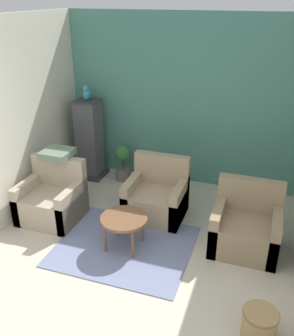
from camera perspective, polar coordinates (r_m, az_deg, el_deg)
name	(u,v)px	position (r m, az deg, el deg)	size (l,w,h in m)	color
ground_plane	(92,324)	(4.11, -8.42, -22.50)	(20.00, 20.00, 0.00)	beige
wall_back_accent	(182,102)	(6.24, 5.28, 9.97)	(4.00, 0.06, 2.79)	#4C897A
wall_left	(13,121)	(5.57, -19.69, 6.71)	(0.06, 3.42, 2.79)	beige
area_rug	(125,246)	(5.02, -3.42, -11.75)	(1.72, 1.46, 0.01)	slate
coffee_table	(124,221)	(4.80, -3.54, -8.00)	(0.60, 0.60, 0.45)	brown
armchair_left	(52,200)	(5.62, -14.23, -4.82)	(0.83, 0.74, 0.87)	tan
armchair_right	(246,229)	(5.00, 14.78, -8.92)	(0.83, 0.74, 0.87)	#8E7A5B
armchair_middle	(157,198)	(5.51, 1.46, -4.57)	(0.83, 0.74, 0.87)	#9E896B
birdcage	(90,140)	(6.62, -8.73, 4.19)	(0.48, 0.48, 1.39)	#353539
parrot	(86,93)	(6.38, -9.21, 11.18)	(0.12, 0.21, 0.25)	teal
potted_plant	(123,160)	(6.53, -3.71, 1.17)	(0.30, 0.27, 0.64)	#66605B
wicker_basket	(259,324)	(4.00, 16.75, -21.80)	(0.34, 0.34, 0.30)	#A37F51
throw_pillow	(57,153)	(5.53, -13.51, 2.17)	(0.41, 0.41, 0.10)	slate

